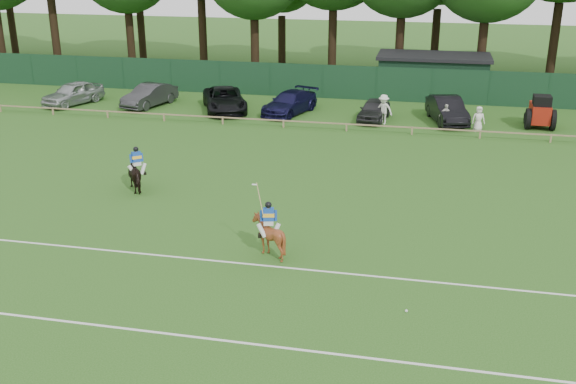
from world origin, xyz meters
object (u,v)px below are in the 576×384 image
(suv_black, at_px, (225,100))
(utility_shed, at_px, (433,74))
(sedan_silver, at_px, (73,93))
(polo_ball, at_px, (406,311))
(hatch_grey, at_px, (374,110))
(sedan_grey, at_px, (149,95))
(horse_dark, at_px, (138,174))
(sedan_navy, at_px, (290,103))
(spectator_left, at_px, (383,109))
(horse_chestnut, at_px, (269,236))
(spectator_right, at_px, (479,119))
(spectator_mid, at_px, (445,116))
(tractor, at_px, (540,112))
(estate_black, at_px, (447,110))

(suv_black, xyz_separation_m, utility_shed, (13.94, 8.49, 0.74))
(sedan_silver, bearing_deg, polo_ball, -24.17)
(hatch_grey, bearing_deg, sedan_grey, -175.39)
(horse_dark, xyz_separation_m, hatch_grey, (9.65, 15.57, -0.08))
(sedan_navy, relative_size, spectator_left, 2.69)
(polo_ball, bearing_deg, horse_chestnut, 149.08)
(suv_black, bearing_deg, polo_ball, -84.41)
(sedan_silver, distance_m, sedan_grey, 5.63)
(spectator_left, bearing_deg, horse_dark, -105.92)
(horse_chestnut, relative_size, spectator_right, 0.99)
(spectator_mid, bearing_deg, sedan_navy, 145.85)
(suv_black, distance_m, utility_shed, 16.33)
(sedan_navy, height_order, utility_shed, utility_shed)
(spectator_left, height_order, spectator_right, spectator_left)
(suv_black, height_order, hatch_grey, suv_black)
(horse_dark, relative_size, horse_chestnut, 1.17)
(sedan_navy, bearing_deg, spectator_left, 5.81)
(suv_black, relative_size, spectator_left, 3.00)
(sedan_silver, height_order, spectator_mid, sedan_silver)
(horse_dark, relative_size, spectator_right, 1.16)
(spectator_mid, xyz_separation_m, tractor, (5.80, 1.34, 0.22))
(sedan_grey, bearing_deg, horse_chestnut, -41.85)
(hatch_grey, bearing_deg, spectator_left, -43.37)
(spectator_left, bearing_deg, hatch_grey, 148.57)
(spectator_mid, bearing_deg, suv_black, 149.41)
(suv_black, height_order, sedan_navy, suv_black)
(sedan_navy, height_order, estate_black, estate_black)
(estate_black, bearing_deg, horse_chestnut, -121.63)
(sedan_silver, height_order, sedan_grey, sedan_silver)
(horse_dark, distance_m, spectator_left, 18.00)
(suv_black, distance_m, polo_ball, 28.24)
(horse_dark, height_order, horse_chestnut, horse_chestnut)
(hatch_grey, xyz_separation_m, estate_black, (4.68, 0.48, 0.13))
(spectator_left, relative_size, polo_ball, 21.19)
(hatch_grey, bearing_deg, sedan_silver, -173.12)
(horse_chestnut, relative_size, polo_ball, 17.26)
(suv_black, distance_m, estate_black, 15.00)
(spectator_left, height_order, polo_ball, spectator_left)
(sedan_silver, height_order, estate_black, estate_black)
(spectator_mid, bearing_deg, spectator_right, -35.26)
(spectator_right, bearing_deg, sedan_silver, 170.02)
(sedan_silver, xyz_separation_m, hatch_grey, (21.58, -0.10, -0.12))
(spectator_left, distance_m, spectator_mid, 3.90)
(sedan_navy, height_order, tractor, tractor)
(horse_dark, distance_m, estate_black, 21.52)
(sedan_navy, xyz_separation_m, spectator_right, (12.33, -2.05, 0.04))
(sedan_grey, xyz_separation_m, tractor, (26.34, -0.42, 0.21))
(sedan_grey, height_order, suv_black, suv_black)
(spectator_right, distance_m, utility_shed, 10.78)
(spectator_left, bearing_deg, estate_black, 37.20)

